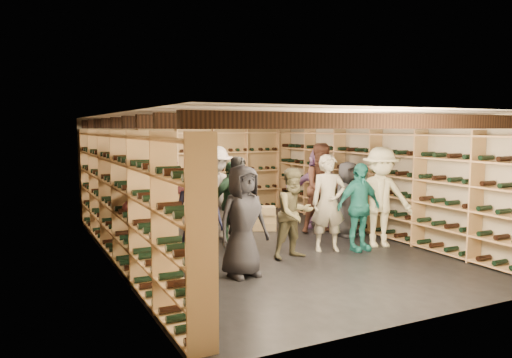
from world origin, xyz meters
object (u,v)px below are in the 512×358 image
at_px(person_2, 294,213).
at_px(person_12, 347,199).
at_px(person_5, 165,205).
at_px(crate_stack_left, 231,206).
at_px(person_9, 216,192).
at_px(person_6, 198,212).
at_px(crate_stack_right, 263,218).
at_px(crate_loose, 237,218).
at_px(person_11, 320,188).
at_px(person_3, 381,197).
at_px(person_0, 243,221).
at_px(person_8, 323,188).
at_px(person_4, 359,207).
at_px(person_7, 328,203).
at_px(person_1, 240,203).
at_px(person_10, 231,202).

height_order(person_2, person_12, person_2).
height_order(person_2, person_5, person_5).
relative_size(crate_stack_left, person_9, 0.37).
relative_size(person_5, person_6, 1.12).
relative_size(crate_stack_right, crate_loose, 1.18).
relative_size(person_2, person_6, 0.92).
bearing_deg(person_6, person_2, -14.62).
xyz_separation_m(person_6, person_9, (0.94, 1.57, 0.08)).
height_order(person_6, person_11, person_11).
relative_size(person_3, person_9, 1.01).
distance_m(person_0, person_5, 1.56).
distance_m(person_6, person_8, 3.26).
distance_m(person_5, person_12, 3.83).
xyz_separation_m(person_3, person_12, (-0.01, 0.98, -0.16)).
height_order(crate_stack_left, person_2, person_2).
xyz_separation_m(crate_loose, person_2, (-0.49, -3.45, 0.67)).
height_order(person_2, person_4, person_4).
relative_size(person_3, person_7, 1.07).
distance_m(person_2, person_5, 2.14).
height_order(crate_stack_right, person_3, person_3).
height_order(person_4, person_8, person_8).
bearing_deg(person_1, person_10, 64.07).
bearing_deg(person_7, crate_stack_left, 114.68).
xyz_separation_m(person_8, person_11, (0.27, 0.52, -0.05)).
bearing_deg(person_11, person_7, -104.36).
xyz_separation_m(person_5, person_6, (0.45, -0.31, -0.10)).
bearing_deg(person_12, person_9, 147.26).
xyz_separation_m(crate_stack_left, crate_loose, (0.09, -0.16, -0.25)).
height_order(crate_stack_left, person_1, person_1).
bearing_deg(person_7, person_3, 10.98).
bearing_deg(person_0, person_5, 112.11).
height_order(crate_loose, person_11, person_11).
bearing_deg(person_11, person_12, -74.94).
xyz_separation_m(person_4, person_6, (-2.83, 0.52, 0.04)).
relative_size(person_2, person_7, 0.88).
height_order(person_0, person_2, person_0).
bearing_deg(person_4, person_10, 137.96).
bearing_deg(person_6, person_11, 27.05).
height_order(person_4, person_9, person_9).
bearing_deg(crate_loose, person_11, -46.99).
distance_m(crate_stack_left, person_11, 2.22).
bearing_deg(person_2, person_9, 99.99).
bearing_deg(person_3, person_5, -167.82).
bearing_deg(person_3, person_11, 113.63).
distance_m(crate_stack_right, person_6, 2.85).
distance_m(person_3, person_7, 1.07).
bearing_deg(crate_loose, person_0, -112.90).
height_order(crate_loose, person_9, person_9).
distance_m(crate_stack_left, person_2, 3.66).
relative_size(crate_stack_left, person_3, 0.37).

